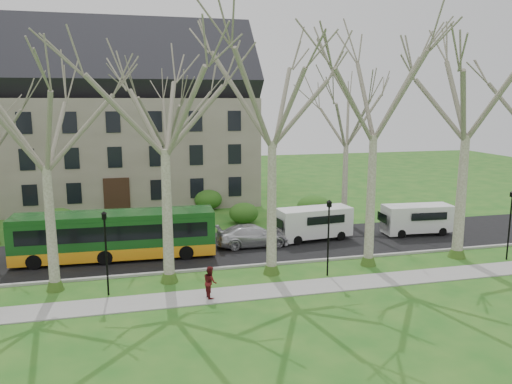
{
  "coord_description": "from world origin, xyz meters",
  "views": [
    {
      "loc": [
        -4.45,
        -26.31,
        9.87
      ],
      "look_at": [
        2.8,
        3.0,
        4.27
      ],
      "focal_mm": 35.0,
      "sensor_mm": 36.0,
      "label": 1
    }
  ],
  "objects_px": {
    "bus_follow": "(116,235)",
    "van_b": "(417,220)",
    "sedan": "(253,235)",
    "van_a": "(314,224)",
    "pedestrian_b": "(210,282)"
  },
  "relations": [
    {
      "from": "van_a",
      "to": "van_b",
      "type": "distance_m",
      "value": 7.91
    },
    {
      "from": "van_b",
      "to": "van_a",
      "type": "bearing_deg",
      "value": -179.39
    },
    {
      "from": "van_a",
      "to": "pedestrian_b",
      "type": "bearing_deg",
      "value": -141.26
    },
    {
      "from": "bus_follow",
      "to": "sedan",
      "type": "relative_size",
      "value": 2.43
    },
    {
      "from": "van_a",
      "to": "van_b",
      "type": "bearing_deg",
      "value": -9.36
    },
    {
      "from": "sedan",
      "to": "pedestrian_b",
      "type": "height_order",
      "value": "pedestrian_b"
    },
    {
      "from": "bus_follow",
      "to": "van_b",
      "type": "distance_m",
      "value": 21.43
    },
    {
      "from": "bus_follow",
      "to": "van_a",
      "type": "xyz_separation_m",
      "value": [
        13.52,
        1.09,
        -0.37
      ]
    },
    {
      "from": "bus_follow",
      "to": "sedan",
      "type": "distance_m",
      "value": 8.99
    },
    {
      "from": "van_a",
      "to": "pedestrian_b",
      "type": "distance_m",
      "value": 12.36
    },
    {
      "from": "sedan",
      "to": "van_a",
      "type": "height_order",
      "value": "van_a"
    },
    {
      "from": "van_b",
      "to": "pedestrian_b",
      "type": "bearing_deg",
      "value": -149.74
    },
    {
      "from": "bus_follow",
      "to": "pedestrian_b",
      "type": "height_order",
      "value": "bus_follow"
    },
    {
      "from": "bus_follow",
      "to": "van_a",
      "type": "height_order",
      "value": "bus_follow"
    },
    {
      "from": "van_a",
      "to": "bus_follow",
      "type": "bearing_deg",
      "value": 178.58
    }
  ]
}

